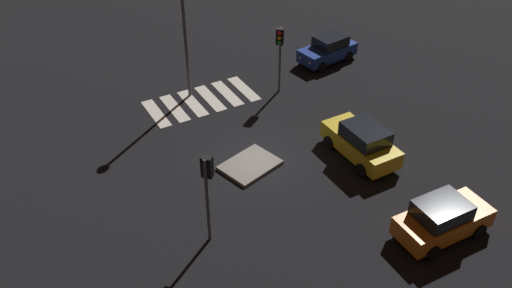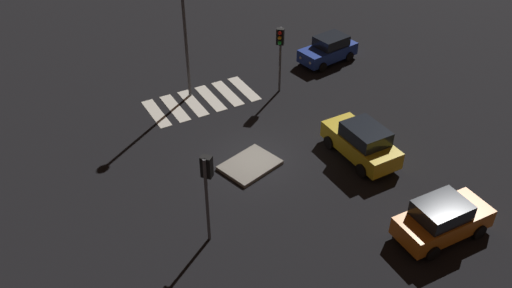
# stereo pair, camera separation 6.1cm
# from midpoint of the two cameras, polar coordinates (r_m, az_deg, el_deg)

# --- Properties ---
(ground_plane) EXTENTS (80.00, 80.00, 0.00)m
(ground_plane) POSITION_cam_midpoint_polar(r_m,az_deg,el_deg) (27.88, 0.06, -1.66)
(ground_plane) COLOR black
(traffic_island) EXTENTS (3.21, 2.74, 0.18)m
(traffic_island) POSITION_cam_midpoint_polar(r_m,az_deg,el_deg) (27.40, -0.57, -2.22)
(traffic_island) COLOR gray
(traffic_island) RESTS_ON ground
(car_yellow) EXTENTS (2.11, 4.43, 1.92)m
(car_yellow) POSITION_cam_midpoint_polar(r_m,az_deg,el_deg) (28.05, 11.03, 0.23)
(car_yellow) COLOR gold
(car_yellow) RESTS_ON ground
(car_orange) EXTENTS (4.32, 2.10, 1.86)m
(car_orange) POSITION_cam_midpoint_polar(r_m,az_deg,el_deg) (24.57, 18.96, -7.43)
(car_orange) COLOR orange
(car_orange) RESTS_ON ground
(car_blue) EXTENTS (4.19, 2.32, 1.75)m
(car_blue) POSITION_cam_midpoint_polar(r_m,az_deg,el_deg) (37.05, 7.62, 9.75)
(car_blue) COLOR #1E389E
(car_blue) RESTS_ON ground
(traffic_light_south) EXTENTS (0.54, 0.53, 4.18)m
(traffic_light_south) POSITION_cam_midpoint_polar(r_m,az_deg,el_deg) (32.07, 2.59, 10.32)
(traffic_light_south) COLOR #47474C
(traffic_light_south) RESTS_ON ground
(traffic_light_north) EXTENTS (0.53, 0.54, 4.28)m
(traffic_light_north) POSITION_cam_midpoint_polar(r_m,az_deg,el_deg) (21.71, -5.05, -3.58)
(traffic_light_north) COLOR #47474C
(traffic_light_north) RESTS_ON ground
(street_lamp) EXTENTS (0.56, 0.56, 8.47)m
(street_lamp) POSITION_cam_midpoint_polar(r_m,az_deg,el_deg) (30.93, -7.57, 14.15)
(street_lamp) COLOR #47474C
(street_lamp) RESTS_ON ground
(crosswalk_near) EXTENTS (6.45, 3.20, 0.02)m
(crosswalk_near) POSITION_cam_midpoint_polar(r_m,az_deg,el_deg) (32.81, -5.63, 4.53)
(crosswalk_near) COLOR silver
(crosswalk_near) RESTS_ON ground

